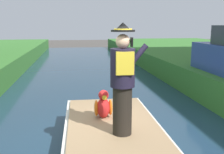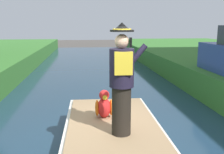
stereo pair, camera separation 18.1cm
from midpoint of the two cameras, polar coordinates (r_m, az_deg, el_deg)
The scene contains 4 objects.
canal_water at distance 5.29m, azimuth 1.06°, elevation -16.54°, with size 6.37×48.00×0.10m, color #1E384C.
boat at distance 4.82m, azimuth 1.63°, elevation -14.75°, with size 1.89×4.24×0.61m.
person_pirate at distance 4.25m, azimuth 3.39°, elevation -0.74°, with size 0.61×0.42×1.85m.
parrot_plush at distance 5.18m, azimuth -0.71°, elevation -6.27°, with size 0.36×0.35×0.57m.
Camera 2 is at (-0.52, -4.65, 2.52)m, focal length 41.89 mm.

